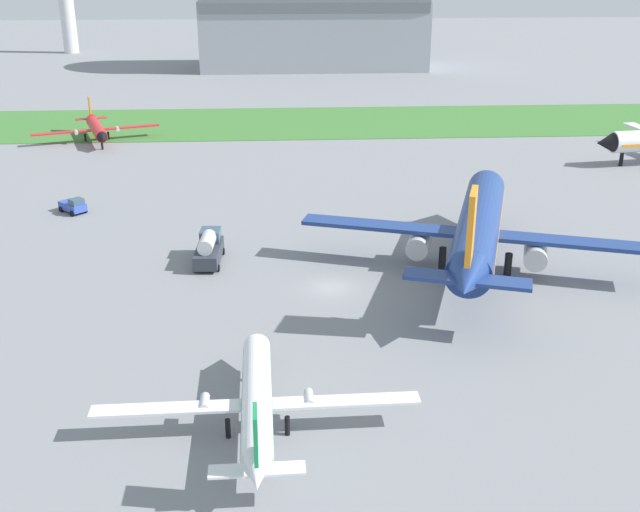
% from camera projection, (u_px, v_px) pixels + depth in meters
% --- Properties ---
extents(ground_plane, '(600.00, 600.00, 0.00)m').
position_uv_depth(ground_plane, '(331.00, 288.00, 72.66)').
color(ground_plane, gray).
extents(grass_taxiway_strip, '(360.00, 28.00, 0.08)m').
position_uv_depth(grass_taxiway_strip, '(302.00, 122.00, 141.53)').
color(grass_taxiway_strip, '#3D7533').
rests_on(grass_taxiway_strip, ground_plane).
extents(airplane_midfield_jet, '(34.47, 34.15, 12.54)m').
position_uv_depth(airplane_midfield_jet, '(478.00, 228.00, 74.89)').
color(airplane_midfield_jet, navy).
rests_on(airplane_midfield_jet, ground_plane).
extents(airplane_taxiing_turboprop, '(20.18, 17.45, 6.26)m').
position_uv_depth(airplane_taxiing_turboprop, '(96.00, 128.00, 126.99)').
color(airplane_taxiing_turboprop, red).
rests_on(airplane_taxiing_turboprop, ground_plane).
extents(airplane_foreground_turboprop, '(21.76, 18.61, 6.52)m').
position_uv_depth(airplane_foreground_turboprop, '(257.00, 400.00, 50.26)').
color(airplane_foreground_turboprop, white).
rests_on(airplane_foreground_turboprop, ground_plane).
extents(fuel_truck_near_gate, '(2.92, 6.62, 3.29)m').
position_uv_depth(fuel_truck_near_gate, '(209.00, 248.00, 77.99)').
color(fuel_truck_near_gate, '#2D333D').
rests_on(fuel_truck_near_gate, ground_plane).
extents(pushback_tug_midfield, '(3.82, 3.81, 1.95)m').
position_uv_depth(pushback_tug_midfield, '(73.00, 206.00, 92.99)').
color(pushback_tug_midfield, '#334FB2').
rests_on(pushback_tug_midfield, ground_plane).
extents(hangar_distant, '(59.17, 25.30, 32.61)m').
position_uv_depth(hangar_distant, '(313.00, 7.00, 201.19)').
color(hangar_distant, '#9399A3').
rests_on(hangar_distant, ground_plane).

